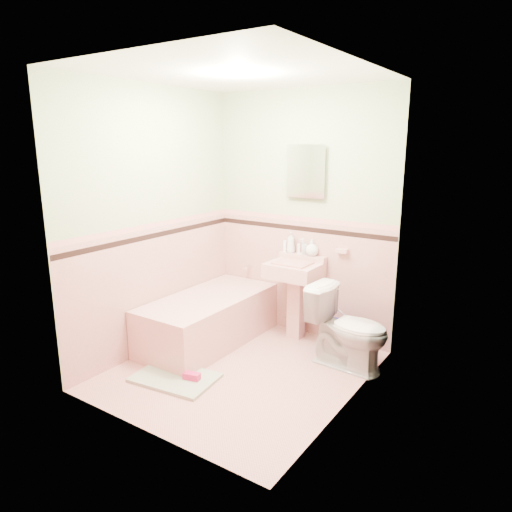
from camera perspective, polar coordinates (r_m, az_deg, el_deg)
The scene contains 32 objects.
floor at distance 4.27m, azimuth -1.92°, elevation -13.83°, with size 2.20×2.20×0.00m, color #D6918C.
ceiling at distance 3.82m, azimuth -2.24°, elevation 21.62°, with size 2.20×2.20×0.00m, color white.
wall_back at distance 4.78m, azimuth 5.69°, elevation 4.94°, with size 2.50×2.50×0.00m, color beige.
wall_front at distance 3.05m, azimuth -14.22°, elevation -0.46°, with size 2.50×2.50×0.00m, color beige.
wall_left at distance 4.50m, azimuth -12.48°, elevation 4.14°, with size 2.50×2.50×0.00m, color beige.
wall_right at distance 3.38m, azimuth 11.84°, elevation 1.04°, with size 2.50×2.50×0.00m, color beige.
wainscot_back at distance 4.91m, azimuth 5.45°, elevation -2.60°, with size 2.00×2.00×0.00m, color #D89791.
wainscot_front at distance 3.27m, azimuth -13.39°, elevation -11.51°, with size 2.00×2.00×0.00m, color #D89791.
wainscot_left at distance 4.64m, azimuth -11.96°, elevation -3.80°, with size 2.20×2.20×0.00m, color #D89791.
wainscot_right at distance 3.58m, azimuth 11.14°, elevation -9.14°, with size 2.20×2.20×0.00m, color #D89791.
accent_back at distance 4.78m, azimuth 5.55°, elevation 3.37°, with size 2.00×2.00×0.00m, color black.
accent_front at distance 3.10m, azimuth -13.83°, elevation -2.72°, with size 2.00×2.00×0.00m, color black.
accent_left at distance 4.51m, azimuth -12.24°, elevation 2.50°, with size 2.20×2.20×0.00m, color black.
accent_right at distance 3.42m, azimuth 11.45°, elevation -1.05°, with size 2.20×2.20×0.00m, color black.
cap_back at distance 4.76m, azimuth 5.58°, elevation 4.55°, with size 2.00×2.00×0.00m, color #D68282.
cap_front at distance 3.07m, azimuth -13.94°, elevation -0.93°, with size 2.00×2.00×0.00m, color #D68282.
cap_left at distance 4.49m, azimuth -12.30°, elevation 3.75°, with size 2.20×2.20×0.00m, color #D68282.
cap_right at distance 3.39m, azimuth 11.53°, elevation 0.58°, with size 2.20×2.20×0.00m, color #D68282.
bathtub at distance 4.77m, azimuth -5.83°, elevation -7.89°, with size 0.70×1.50×0.45m, color #D0948F.
tub_faucet at distance 5.18m, azimuth -0.88°, elevation -1.30°, with size 0.04×0.04×0.12m, color silver.
sink at distance 4.75m, azimuth 4.61°, elevation -5.61°, with size 0.51×0.48×0.81m, color #D0948F, non-canonical shape.
sink_faucet at distance 4.72m, azimuth 5.57°, elevation 1.13°, with size 0.02×0.02×0.10m, color silver.
medicine_cabinet at distance 4.68m, azimuth 6.20°, elevation 10.29°, with size 0.35×0.04×0.44m, color white.
soap_dish at distance 4.60m, azimuth 10.53°, elevation 0.62°, with size 0.11×0.07×0.04m, color #D0948F.
soap_bottle_left at distance 4.82m, azimuth 4.32°, elevation 1.69°, with size 0.08×0.08×0.22m, color #B2B2B2.
soap_bottle_mid at distance 4.76m, azimuth 5.71°, elevation 1.18°, with size 0.07×0.07×0.16m, color #B2B2B2.
soap_bottle_right at distance 4.71m, azimuth 6.91°, elevation 1.03°, with size 0.13×0.13×0.17m, color #B2B2B2.
tube at distance 4.86m, azimuth 3.58°, elevation 1.23°, with size 0.04×0.04×0.12m, color white.
toilet at distance 4.26m, azimuth 11.30°, elevation -8.70°, with size 0.41×0.72×0.74m, color white.
bucket at distance 4.66m, azimuth 9.53°, elevation -9.67°, with size 0.28×0.28×0.28m, color #0008B4, non-canonical shape.
bath_mat at distance 4.17m, azimuth -9.90°, elevation -14.52°, with size 0.69×0.46×0.03m, color gray.
shoe at distance 4.09m, azimuth -7.90°, elevation -14.41°, with size 0.14×0.07×0.06m, color #BF1E59.
Camera 1 is at (2.21, -3.07, 1.98)m, focal length 32.56 mm.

